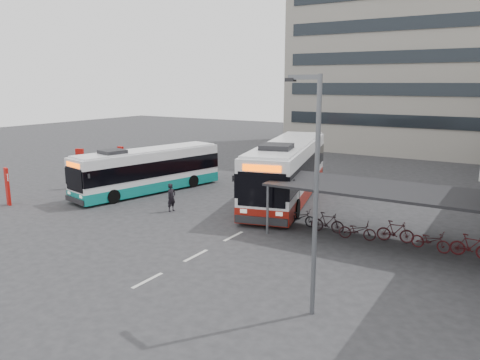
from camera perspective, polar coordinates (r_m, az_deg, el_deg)
The scene contains 11 objects.
ground at distance 23.98m, azimuth -5.89°, elevation -5.85°, with size 120.00×120.00×0.00m, color #28282B.
bike_shelter at distance 22.55m, azimuth 16.35°, elevation -3.60°, with size 10.00×4.00×2.54m.
office_block at distance 54.92m, azimuth 24.07°, elevation 16.32°, with size 30.00×15.00×25.00m, color gray.
road_markings at distance 20.29m, azimuth -5.41°, elevation -9.15°, with size 0.15×7.60×0.01m.
bus_main at distance 29.48m, azimuth 5.81°, elevation 1.12°, with size 6.06×13.46×3.90m.
bus_teal at distance 31.91m, azimuth -11.09°, elevation 1.12°, with size 4.57×10.80×3.12m.
pedestrian at distance 26.95m, azimuth -8.36°, elevation -2.13°, with size 0.59×0.39×1.63m, color black.
lamp_post at distance 14.32m, azimuth 8.98°, elevation -0.33°, with size 1.30×0.43×7.50m.
sign_totem_south at distance 31.24m, azimuth -26.50°, elevation -0.64°, with size 0.48×0.28×2.28m.
sign_totem_mid at distance 34.30m, azimuth -18.85°, elevation 1.41°, with size 0.58×0.36×2.77m.
sign_totem_north at distance 35.82m, azimuth -14.29°, elevation 1.98°, with size 0.57×0.21×2.62m.
Camera 1 is at (13.98, -18.08, 7.25)m, focal length 35.00 mm.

